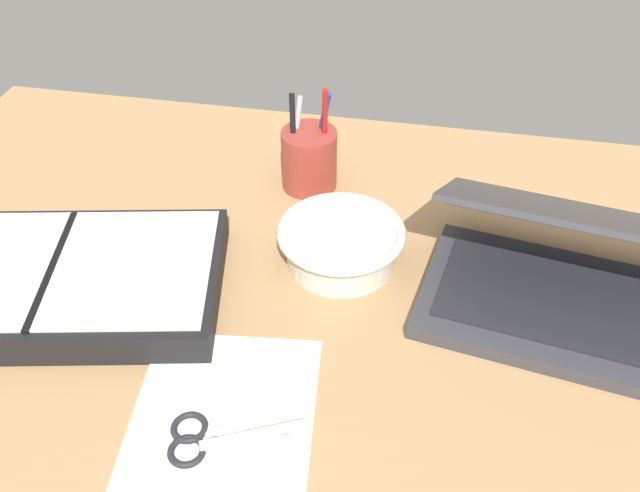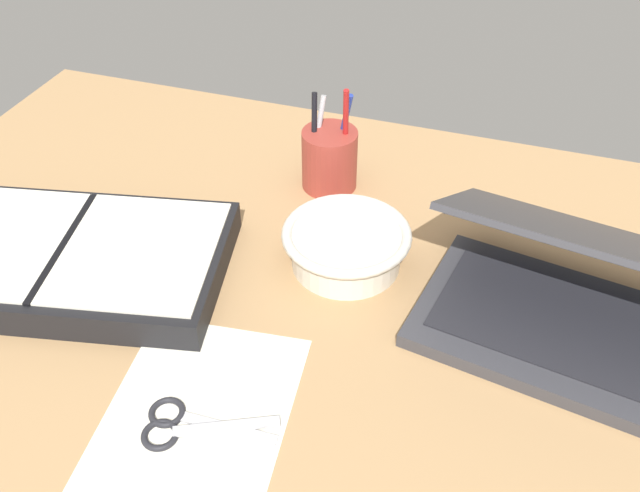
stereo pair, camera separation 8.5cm
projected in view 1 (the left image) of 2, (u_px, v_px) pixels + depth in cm
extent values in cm
cube|color=tan|center=(342.00, 339.00, 84.13)|extent=(140.00, 100.00, 2.00)
cube|color=#38383D|center=(568.00, 310.00, 85.12)|extent=(37.48, 26.02, 1.80)
cube|color=#232328|center=(570.00, 304.00, 84.47)|extent=(32.44, 19.64, 0.24)
cube|color=#38383D|center=(592.00, 217.00, 82.70)|extent=(37.15, 24.07, 10.27)
cube|color=navy|center=(591.00, 221.00, 82.53)|extent=(34.09, 21.59, 8.89)
cylinder|color=silver|center=(341.00, 247.00, 91.80)|extent=(14.08, 14.08, 4.90)
torus|color=silver|center=(341.00, 232.00, 90.24)|extent=(16.57, 16.57, 1.33)
cylinder|color=#9E382D|center=(309.00, 159.00, 103.98)|extent=(8.12, 8.12, 9.02)
cylinder|color=black|center=(293.00, 141.00, 101.72)|extent=(1.69, 3.92, 13.45)
cylinder|color=#233899|center=(320.00, 133.00, 102.91)|extent=(3.62, 2.79, 13.95)
cylinder|color=#B21E1E|center=(325.00, 134.00, 101.40)|extent=(1.40, 3.14, 15.38)
cylinder|color=#B7B7BC|center=(295.00, 139.00, 102.94)|extent=(1.76, 4.25, 12.42)
cube|color=black|center=(57.00, 280.00, 87.58)|extent=(44.16, 31.33, 4.03)
cube|color=silver|center=(133.00, 266.00, 86.31)|extent=(22.71, 24.91, 0.30)
cube|color=black|center=(53.00, 266.00, 86.10)|extent=(5.17, 21.26, 0.30)
cube|color=#B7B7BC|center=(253.00, 435.00, 71.86)|extent=(10.39, 5.79, 0.30)
cube|color=#B7B7BC|center=(254.00, 437.00, 72.05)|extent=(10.96, 1.48, 0.30)
torus|color=#232328|center=(187.00, 451.00, 70.74)|extent=(3.90, 3.90, 0.70)
torus|color=#232328|center=(189.00, 428.00, 72.90)|extent=(3.90, 3.90, 0.70)
cube|color=silver|center=(217.00, 444.00, 71.61)|extent=(22.11, 31.43, 0.16)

